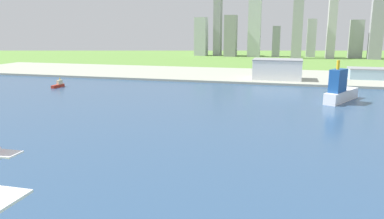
{
  "coord_description": "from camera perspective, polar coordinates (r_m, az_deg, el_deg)",
  "views": [
    {
      "loc": [
        27.94,
        26.43,
        58.45
      ],
      "look_at": [
        -10.3,
        169.87,
        25.88
      ],
      "focal_mm": 34.62,
      "sensor_mm": 36.0,
      "label": 1
    }
  ],
  "objects": [
    {
      "name": "industrial_pier",
      "position": [
        467.92,
        11.44,
        5.11
      ],
      "size": [
        840.0,
        140.0,
        2.5
      ],
      "primitive_type": "cube",
      "color": "#9EA291",
      "rests_on": "ground"
    },
    {
      "name": "ground_plane",
      "position": [
        281.14,
        8.9,
        0.22
      ],
      "size": [
        2400.0,
        2400.0,
        0.0
      ],
      "primitive_type": "plane",
      "color": "#5E8C3B"
    },
    {
      "name": "warehouse_main",
      "position": [
        429.18,
        13.01,
        6.08
      ],
      "size": [
        53.82,
        34.1,
        22.49
      ],
      "color": "white",
      "rests_on": "industrial_pier"
    },
    {
      "name": "water_bay",
      "position": [
        223.16,
        7.22,
        -2.89
      ],
      "size": [
        840.0,
        360.0,
        0.15
      ],
      "primitive_type": "cube",
      "color": "#2D4C70",
      "rests_on": "ground"
    },
    {
      "name": "distant_skyline",
      "position": [
        798.99,
        12.87,
        11.58
      ],
      "size": [
        372.77,
        62.96,
        133.48
      ],
      "color": "#AEB4B9",
      "rests_on": "ground"
    },
    {
      "name": "tugboat_small",
      "position": [
        399.33,
        -19.89,
        3.61
      ],
      "size": [
        4.65,
        16.93,
        9.26
      ],
      "color": "#B22D1E",
      "rests_on": "water_bay"
    },
    {
      "name": "ferry_boat",
      "position": [
        321.88,
        21.85,
        2.8
      ],
      "size": [
        31.16,
        48.25,
        34.16
      ],
      "color": "white",
      "rests_on": "water_bay"
    },
    {
      "name": "warehouse_annex",
      "position": [
        467.88,
        25.38,
        5.07
      ],
      "size": [
        40.97,
        28.56,
        12.15
      ],
      "color": "#99BCD1",
      "rests_on": "industrial_pier"
    }
  ]
}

